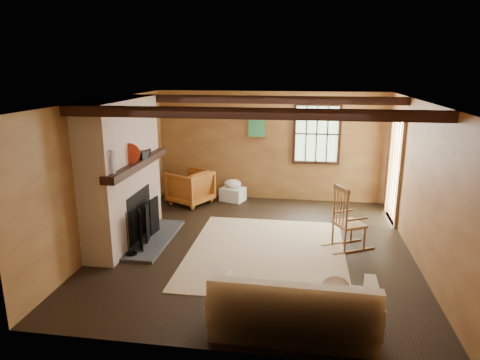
% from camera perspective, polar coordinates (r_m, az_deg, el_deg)
% --- Properties ---
extents(ground, '(5.50, 5.50, 0.00)m').
position_cam_1_polar(ground, '(7.21, 2.08, -8.86)').
color(ground, black).
rests_on(ground, ground).
extents(room_envelope, '(5.02, 5.52, 2.44)m').
position_cam_1_polar(room_envelope, '(6.96, 4.26, 4.33)').
color(room_envelope, olive).
rests_on(room_envelope, ground).
extents(fireplace, '(1.02, 2.30, 2.40)m').
position_cam_1_polar(fireplace, '(7.42, -15.18, 0.31)').
color(fireplace, brown).
rests_on(fireplace, ground).
extents(rug, '(2.50, 3.00, 0.01)m').
position_cam_1_polar(rug, '(7.01, 3.54, -9.58)').
color(rug, tan).
rests_on(rug, ground).
extents(rocking_chair, '(0.88, 0.73, 1.08)m').
position_cam_1_polar(rocking_chair, '(7.21, 14.11, -5.46)').
color(rocking_chair, '#A2744F').
rests_on(rocking_chair, ground).
extents(sofa, '(1.86, 0.86, 0.74)m').
position_cam_1_polar(sofa, '(5.02, 7.21, -16.91)').
color(sofa, white).
rests_on(sofa, ground).
extents(firewood_pile, '(0.59, 0.11, 0.21)m').
position_cam_1_polar(firewood_pile, '(9.91, -6.64, -1.63)').
color(firewood_pile, brown).
rests_on(firewood_pile, ground).
extents(laundry_basket, '(0.59, 0.52, 0.30)m').
position_cam_1_polar(laundry_basket, '(9.55, -0.97, -1.90)').
color(laundry_basket, white).
rests_on(laundry_basket, ground).
extents(basket_pillow, '(0.45, 0.40, 0.19)m').
position_cam_1_polar(basket_pillow, '(9.48, -0.98, -0.49)').
color(basket_pillow, white).
rests_on(basket_pillow, laundry_basket).
extents(armchair, '(1.08, 1.07, 0.74)m').
position_cam_1_polar(armchair, '(9.36, -6.67, -0.94)').
color(armchair, '#BF6026').
rests_on(armchair, ground).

